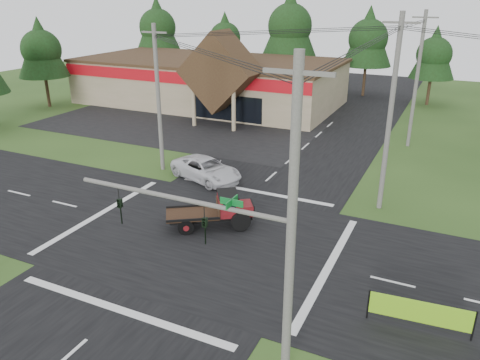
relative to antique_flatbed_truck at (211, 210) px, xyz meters
The scene contains 19 objects.
ground 1.67m from the antique_flatbed_truck, 81.04° to the right, with size 120.00×120.00×0.00m, color #264217.
road_ns 1.67m from the antique_flatbed_truck, 81.04° to the right, with size 12.00×120.00×0.02m, color black.
road_ew 1.66m from the antique_flatbed_truck, 81.04° to the right, with size 120.00×12.00×0.02m, color black.
parking_apron 22.46m from the antique_flatbed_truck, 127.94° to the left, with size 28.00×14.00×0.02m, color black.
cvs_building 32.28m from the antique_flatbed_truck, 118.74° to the left, with size 30.40×18.20×9.19m.
traffic_signal_mast 11.20m from the antique_flatbed_truck, 55.63° to the right, with size 8.12×0.24×7.00m.
utility_pole_nr 12.58m from the antique_flatbed_truck, 48.82° to the right, with size 2.00×0.30×11.00m.
utility_pole_nw 11.16m from the antique_flatbed_truck, 139.35° to the left, with size 2.00×0.30×10.50m.
utility_pole_ne 11.65m from the antique_flatbed_truck, 39.20° to the left, with size 2.00×0.30×11.50m.
utility_pole_n 22.75m from the antique_flatbed_truck, 68.37° to the left, with size 2.00×0.30×11.20m.
tree_row_a 49.34m from the antique_flatbed_truck, 127.60° to the left, with size 6.72×6.72×12.12m.
tree_row_b 45.61m from the antique_flatbed_truck, 115.94° to the left, with size 5.60×5.60×10.10m.
tree_row_c 41.60m from the antique_flatbed_truck, 103.86° to the left, with size 7.28×7.28×13.13m.
tree_row_d 41.19m from the antique_flatbed_truck, 89.71° to the left, with size 6.16×6.16×11.11m.
tree_row_e 39.87m from the antique_flatbed_truck, 78.03° to the left, with size 5.04×5.04×9.09m.
tree_side_w 37.32m from the antique_flatbed_truck, 149.55° to the left, with size 5.60×5.60×10.10m.
antique_flatbed_truck is the anchor object (origin of this frame).
roadside_banner 12.33m from the antique_flatbed_truck, 20.07° to the right, with size 3.98×0.12×1.36m, color #78BE19, non-canonical shape.
white_pickup 7.30m from the antique_flatbed_truck, 121.15° to the left, with size 2.57×5.57×1.55m, color silver.
Camera 1 is at (11.45, -19.45, 12.33)m, focal length 35.00 mm.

